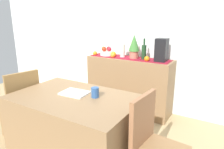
{
  "coord_description": "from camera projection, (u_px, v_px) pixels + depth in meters",
  "views": [
    {
      "loc": [
        1.4,
        -1.98,
        1.53
      ],
      "look_at": [
        0.02,
        0.36,
        0.76
      ],
      "focal_mm": 32.95,
      "sensor_mm": 36.0,
      "label": 1
    }
  ],
  "objects": [
    {
      "name": "apple_front",
      "position": [
        104.0,
        49.0,
        3.38
      ],
      "size": [
        0.08,
        0.08,
        0.08
      ],
      "primitive_type": "sphere",
      "color": "#BB3219",
      "rests_on": "fruit_bowl"
    },
    {
      "name": "orange_loose_end",
      "position": [
        114.0,
        54.0,
        3.36
      ],
      "size": [
        0.08,
        0.08,
        0.08
      ],
      "primitive_type": "sphere",
      "color": "orange",
      "rests_on": "sideboard_console"
    },
    {
      "name": "sideboard_console",
      "position": [
        129.0,
        85.0,
        3.37
      ],
      "size": [
        1.37,
        0.42,
        0.89
      ],
      "primitive_type": "cube",
      "color": "olive",
      "rests_on": "ground"
    },
    {
      "name": "chair_near_window",
      "position": [
        22.0,
        117.0,
        2.67
      ],
      "size": [
        0.48,
        0.48,
        0.9
      ],
      "color": "olive",
      "rests_on": "ground"
    },
    {
      "name": "apple_center",
      "position": [
        104.0,
        48.0,
        3.47
      ],
      "size": [
        0.07,
        0.07,
        0.07
      ],
      "primitive_type": "sphere",
      "color": "gold",
      "rests_on": "fruit_bowl"
    },
    {
      "name": "apple_right",
      "position": [
        109.0,
        49.0,
        3.39
      ],
      "size": [
        0.07,
        0.07,
        0.07
      ],
      "primitive_type": "sphere",
      "color": "red",
      "rests_on": "fruit_bowl"
    },
    {
      "name": "open_book",
      "position": [
        75.0,
        93.0,
        2.17
      ],
      "size": [
        0.29,
        0.23,
        0.02
      ],
      "primitive_type": "cube",
      "rotation": [
        0.0,
        0.0,
        0.07
      ],
      "color": "white",
      "rests_on": "dining_table"
    },
    {
      "name": "dining_table",
      "position": [
        76.0,
        129.0,
        2.2
      ],
      "size": [
        1.3,
        0.82,
        0.74
      ],
      "primitive_type": "cube",
      "color": "#8F6C48",
      "rests_on": "ground"
    },
    {
      "name": "table_runner",
      "position": [
        130.0,
        58.0,
        3.25
      ],
      "size": [
        1.29,
        0.32,
        0.01
      ],
      "primitive_type": "cube",
      "color": "maroon",
      "rests_on": "sideboard_console"
    },
    {
      "name": "orange_loose_mid",
      "position": [
        147.0,
        59.0,
        3.01
      ],
      "size": [
        0.08,
        0.08,
        0.08
      ],
      "primitive_type": "sphere",
      "color": "orange",
      "rests_on": "sideboard_console"
    },
    {
      "name": "wine_bottle",
      "position": [
        144.0,
        52.0,
        3.1
      ],
      "size": [
        0.07,
        0.07,
        0.32
      ],
      "color": "#1A3A20",
      "rests_on": "sideboard_console"
    },
    {
      "name": "potted_plant",
      "position": [
        134.0,
        46.0,
        3.16
      ],
      "size": [
        0.17,
        0.17,
        0.37
      ],
      "color": "#B76854",
      "rests_on": "sideboard_console"
    },
    {
      "name": "orange_loose_far",
      "position": [
        95.0,
        53.0,
        3.47
      ],
      "size": [
        0.07,
        0.07,
        0.07
      ],
      "primitive_type": "sphere",
      "color": "orange",
      "rests_on": "sideboard_console"
    },
    {
      "name": "ground_plane",
      "position": [
        97.0,
        136.0,
        2.74
      ],
      "size": [
        6.4,
        6.4,
        0.02
      ],
      "primitive_type": "cube",
      "color": "tan",
      "rests_on": "ground"
    },
    {
      "name": "orange_loose_near_bowl",
      "position": [
        113.0,
        56.0,
        3.27
      ],
      "size": [
        0.07,
        0.07,
        0.07
      ],
      "primitive_type": "sphere",
      "color": "orange",
      "rests_on": "sideboard_console"
    },
    {
      "name": "room_wall_rear",
      "position": [
        136.0,
        28.0,
        3.35
      ],
      "size": [
        6.4,
        0.06,
        2.7
      ],
      "primitive_type": "cube",
      "color": "silver",
      "rests_on": "ground"
    },
    {
      "name": "apple_rear",
      "position": [
        109.0,
        48.0,
        3.45
      ],
      "size": [
        0.07,
        0.07,
        0.07
      ],
      "primitive_type": "sphere",
      "color": "red",
      "rests_on": "fruit_bowl"
    },
    {
      "name": "coffee_maker",
      "position": [
        162.0,
        50.0,
        2.96
      ],
      "size": [
        0.16,
        0.18,
        0.34
      ],
      "primitive_type": "cube",
      "color": "black",
      "rests_on": "sideboard_console"
    },
    {
      "name": "coffee_cup",
      "position": [
        95.0,
        92.0,
        2.07
      ],
      "size": [
        0.08,
        0.08,
        0.1
      ],
      "primitive_type": "cylinder",
      "color": "#2C538F",
      "rests_on": "dining_table"
    },
    {
      "name": "ceramic_vase",
      "position": [
        123.0,
        51.0,
        3.29
      ],
      "size": [
        0.08,
        0.08,
        0.21
      ],
      "primitive_type": "cylinder",
      "color": "silver",
      "rests_on": "sideboard_console"
    },
    {
      "name": "fruit_bowl",
      "position": [
        107.0,
        53.0,
        3.45
      ],
      "size": [
        0.23,
        0.23,
        0.08
      ],
      "primitive_type": "cylinder",
      "color": "white",
      "rests_on": "table_runner"
    }
  ]
}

